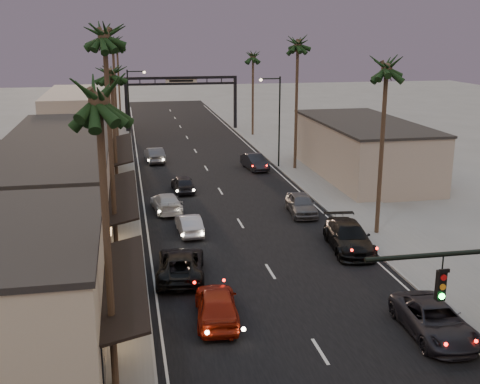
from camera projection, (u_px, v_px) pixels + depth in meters
name	position (u px, v px, depth m)	size (l,w,h in m)	color
ground	(215.00, 183.00, 54.22)	(200.00, 200.00, 0.00)	slate
road	(207.00, 170.00, 58.96)	(14.00, 120.00, 0.02)	black
sidewalk_left	(110.00, 159.00, 63.84)	(5.00, 92.00, 0.12)	slate
sidewalk_right	(283.00, 152.00, 67.32)	(5.00, 92.00, 0.12)	slate
storefront_near	(3.00, 298.00, 24.59)	(8.00, 12.00, 5.50)	#C0B292
storefront_mid	(44.00, 204.00, 37.85)	(8.00, 14.00, 5.50)	gray
storefront_far	(66.00, 157.00, 53.08)	(8.00, 16.00, 5.00)	#C0B292
storefront_dist	(81.00, 116.00, 74.75)	(8.00, 20.00, 6.00)	gray
building_right	(363.00, 150.00, 56.13)	(8.00, 18.00, 5.00)	gray
arch	(181.00, 90.00, 81.21)	(15.20, 0.40, 7.27)	black
streetlight_right	(277.00, 114.00, 58.84)	(2.13, 0.30, 9.00)	black
streetlight_left	(131.00, 102.00, 68.62)	(2.13, 0.30, 9.00)	black
palm_la	(98.00, 88.00, 20.28)	(3.20, 3.20, 13.20)	#38281C
palm_lb	(104.00, 29.00, 32.09)	(3.20, 3.20, 15.20)	#38281C
palm_lc	(111.00, 69.00, 46.12)	(3.20, 3.20, 12.20)	#38281C
palm_ld	(112.00, 39.00, 63.62)	(3.20, 3.20, 14.20)	#38281C
palm_ra	(387.00, 61.00, 37.64)	(3.20, 3.20, 13.20)	#38281C
palm_rb	(298.00, 40.00, 56.34)	(3.20, 3.20, 14.20)	#38281C
palm_rc	(253.00, 53.00, 75.81)	(3.20, 3.20, 12.20)	#38281C
palm_far	(117.00, 44.00, 85.73)	(3.20, 3.20, 13.20)	#38281C
oncoming_red	(217.00, 304.00, 28.34)	(1.96, 4.86, 1.66)	maroon
oncoming_pickup	(181.00, 264.00, 33.35)	(2.55, 5.53, 1.54)	black
oncoming_silver	(189.00, 224.00, 40.56)	(1.41, 4.04, 1.33)	#A9A8AE
oncoming_white	(167.00, 202.00, 45.56)	(1.95, 4.80, 1.39)	#B3B3B3
oncoming_dgrey	(183.00, 184.00, 51.10)	(1.66, 4.12, 1.40)	black
oncoming_grey_far	(155.00, 155.00, 62.53)	(1.62, 4.66, 1.53)	#454549
curbside_near	(434.00, 320.00, 26.99)	(2.47, 5.36, 1.49)	black
curbside_black	(349.00, 237.00, 37.53)	(2.37, 5.84, 1.69)	black
curbside_grey	(301.00, 204.00, 44.82)	(1.85, 4.59, 1.56)	#4D4E52
curbside_far	(255.00, 162.00, 59.26)	(1.59, 4.56, 1.50)	black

